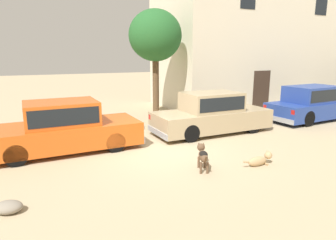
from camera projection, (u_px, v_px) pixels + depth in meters
ground_plane at (163, 150)px, 9.18m from camera, size 80.00×80.00×0.00m
parked_sedan_nearest at (64, 127)px, 9.01m from camera, size 4.69×1.88×1.54m
parked_sedan_second at (212, 113)px, 11.13m from camera, size 4.66×1.73×1.54m
parked_sedan_third at (313, 103)px, 13.33m from camera, size 4.83×1.91×1.55m
apartment_block at (258, 34)px, 17.92m from camera, size 12.09×5.12×8.32m
stray_dog_spotted at (203, 155)px, 7.55m from camera, size 0.49×0.97×0.64m
stray_dog_tan at (260, 160)px, 7.89m from camera, size 1.00×0.22×0.38m
acacia_tree_left at (155, 36)px, 13.12m from camera, size 2.40×2.16×4.89m
rubble_pile at (8, 207)px, 5.51m from camera, size 0.63×0.55×0.24m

